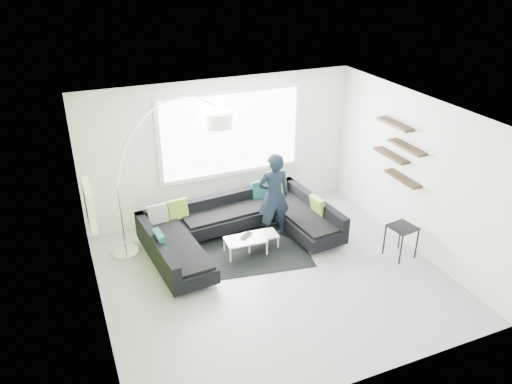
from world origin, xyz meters
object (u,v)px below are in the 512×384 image
(arc_lamp, at_px, (117,188))
(laptop, at_px, (248,236))
(coffee_table, at_px, (253,243))
(sectional_sofa, at_px, (241,230))
(person, at_px, (274,196))
(side_table, at_px, (401,241))

(arc_lamp, bearing_deg, laptop, -34.78)
(coffee_table, bearing_deg, laptop, -173.33)
(arc_lamp, bearing_deg, coffee_table, -33.74)
(sectional_sofa, height_order, person, person)
(side_table, xyz_separation_m, laptop, (-2.44, 1.18, 0.02))
(sectional_sofa, relative_size, side_table, 5.89)
(coffee_table, bearing_deg, side_table, -23.94)
(coffee_table, height_order, side_table, side_table)
(side_table, bearing_deg, coffee_table, 153.06)
(side_table, relative_size, person, 0.36)
(laptop, bearing_deg, coffee_table, -34.30)
(sectional_sofa, bearing_deg, arc_lamp, 160.24)
(sectional_sofa, distance_m, arc_lamp, 2.33)
(coffee_table, xyz_separation_m, arc_lamp, (-2.18, 0.78, 1.17))
(sectional_sofa, relative_size, arc_lamp, 1.33)
(person, relative_size, laptop, 4.85)
(sectional_sofa, height_order, arc_lamp, arc_lamp)
(sectional_sofa, xyz_separation_m, laptop, (0.04, -0.26, -0.00))
(sectional_sofa, bearing_deg, laptop, -86.93)
(person, height_order, laptop, person)
(laptop, bearing_deg, person, -9.78)
(coffee_table, height_order, laptop, laptop)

